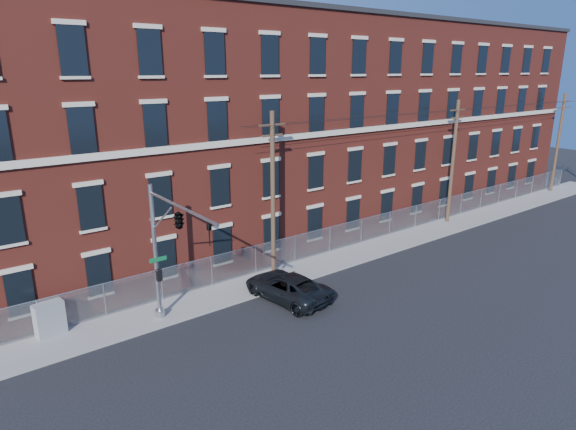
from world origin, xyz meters
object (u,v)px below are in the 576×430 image
(pickup_truck, at_px, (287,287))
(utility_cabinet, at_px, (50,319))
(utility_pole_near, at_px, (273,192))
(traffic_signal_mast, at_px, (173,231))

(pickup_truck, height_order, utility_cabinet, utility_cabinet)
(utility_cabinet, bearing_deg, utility_pole_near, -10.90)
(traffic_signal_mast, bearing_deg, utility_cabinet, 142.07)
(utility_cabinet, bearing_deg, pickup_truck, -26.67)
(utility_pole_near, bearing_deg, pickup_truck, -113.42)
(utility_pole_near, bearing_deg, traffic_signal_mast, -156.86)
(utility_pole_near, relative_size, pickup_truck, 1.87)
(pickup_truck, bearing_deg, traffic_signal_mast, -5.94)
(utility_pole_near, bearing_deg, utility_cabinet, 178.22)
(traffic_signal_mast, relative_size, pickup_truck, 1.31)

